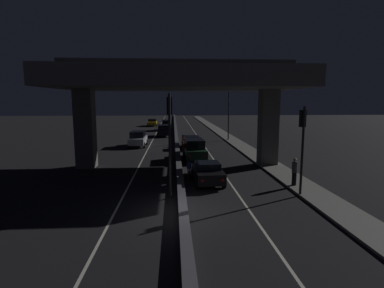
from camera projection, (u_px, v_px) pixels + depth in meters
name	position (u px, v px, depth m)	size (l,w,h in m)	color
ground_plane	(183.00, 215.00, 14.23)	(200.00, 200.00, 0.00)	black
lane_line_left_inner	(156.00, 134.00, 48.61)	(0.12, 126.00, 0.00)	beige
lane_line_right_inner	(196.00, 134.00, 49.02)	(0.12, 126.00, 0.00)	beige
median_divider	(176.00, 133.00, 48.78)	(0.44, 126.00, 0.42)	#4C4C51
sidewalk_right	(231.00, 139.00, 42.36)	(2.02, 126.00, 0.12)	slate
elevated_overpass	(178.00, 84.00, 23.98)	(19.01, 10.38, 8.67)	#5B5956
traffic_light_left_of_median	(170.00, 128.00, 16.16)	(0.30, 0.49, 5.78)	black
traffic_light_right_of_median	(302.00, 135.00, 16.69)	(0.30, 0.49, 5.08)	black
street_lamp	(227.00, 107.00, 40.52)	(2.02, 0.32, 7.82)	#2D2D30
car_black_lead	(207.00, 172.00, 19.68)	(2.03, 4.00, 1.41)	black
car_dark_green_second	(195.00, 149.00, 27.77)	(2.14, 4.77, 1.88)	black
car_dark_red_third	(191.00, 142.00, 34.33)	(2.13, 4.23, 1.43)	#591414
car_white_lead_oncoming	(138.00, 139.00, 35.68)	(2.04, 4.17, 1.82)	silver
car_black_second_oncoming	(163.00, 130.00, 45.83)	(2.10, 4.03, 1.78)	black
car_black_third_oncoming	(166.00, 125.00, 55.55)	(1.92, 4.52, 1.91)	black
car_taxi_yellow_fourth_oncoming	(152.00, 122.00, 65.11)	(2.06, 4.71, 1.52)	gold
motorcycle_white_filtering_near	(189.00, 170.00, 21.03)	(0.32, 1.89, 1.38)	black
motorcycle_black_filtering_mid	(184.00, 152.00, 28.37)	(0.32, 1.71, 1.37)	black
motorcycle_red_filtering_far	(183.00, 141.00, 36.04)	(0.34, 1.89, 1.35)	black
pedestrian_on_sidewalk	(294.00, 172.00, 18.72)	(0.33, 0.33, 1.73)	black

